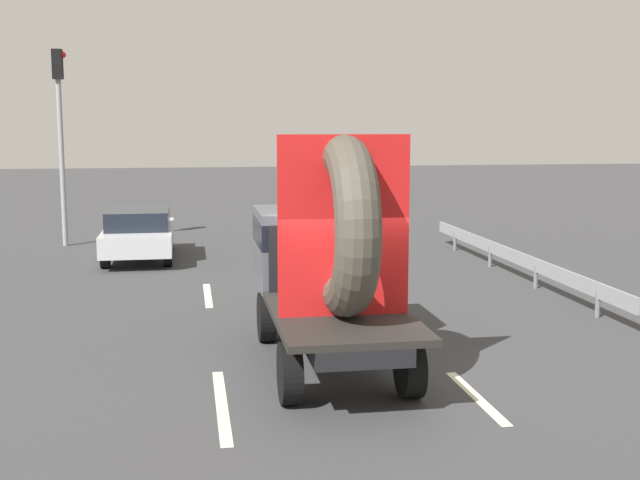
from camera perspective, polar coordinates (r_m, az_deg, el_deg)
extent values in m
plane|color=#38383A|center=(12.76, 2.43, -9.27)|extent=(120.00, 120.00, 0.00)
cylinder|color=black|center=(14.42, -3.79, -5.43)|extent=(0.28, 0.87, 0.87)
cylinder|color=black|center=(14.67, 2.86, -5.18)|extent=(0.28, 0.87, 0.87)
cylinder|color=black|center=(11.26, -2.13, -9.35)|extent=(0.28, 0.87, 0.87)
cylinder|color=black|center=(11.59, 6.34, -8.89)|extent=(0.28, 0.87, 0.87)
cube|color=black|center=(12.82, 0.73, -5.17)|extent=(1.30, 5.25, 0.25)
cube|color=#4C5156|center=(14.28, -0.44, -0.51)|extent=(2.00, 1.91, 1.35)
cube|color=black|center=(14.19, -0.41, 0.65)|extent=(2.02, 1.81, 0.44)
cube|color=black|center=(11.86, 1.54, -5.40)|extent=(2.00, 3.34, 0.10)
cube|color=black|center=(13.31, 0.23, -1.26)|extent=(1.80, 0.08, 1.10)
torus|color=#474238|center=(11.47, 1.70, 0.97)|extent=(0.63, 2.59, 2.59)
cube|color=red|center=(11.47, 1.70, 0.97)|extent=(1.90, 0.03, 2.59)
cylinder|color=black|center=(25.08, -14.29, -0.05)|extent=(0.23, 0.67, 0.67)
cylinder|color=black|center=(24.99, -10.55, 0.03)|extent=(0.23, 0.67, 0.67)
cylinder|color=black|center=(22.30, -14.90, -1.08)|extent=(0.23, 0.67, 0.67)
cylinder|color=black|center=(22.20, -10.69, -0.99)|extent=(0.23, 0.67, 0.67)
cube|color=silver|center=(23.58, -12.62, 0.20)|extent=(1.89, 4.41, 0.58)
cube|color=black|center=(23.41, -12.68, 1.50)|extent=(1.70, 2.47, 0.52)
cylinder|color=gray|center=(26.57, -17.72, 5.15)|extent=(0.16, 0.16, 5.18)
cube|color=black|center=(26.61, -18.02, 11.70)|extent=(0.30, 0.36, 0.90)
sphere|color=red|center=(26.60, -17.67, 12.32)|extent=(0.20, 0.20, 0.20)
cube|color=gray|center=(20.88, 13.36, -1.05)|extent=(0.06, 11.65, 0.32)
cylinder|color=slate|center=(17.05, 18.98, -4.28)|extent=(0.10, 0.10, 0.55)
cylinder|color=slate|center=(19.61, 14.97, -2.52)|extent=(0.10, 0.10, 0.55)
cylinder|color=slate|center=(22.25, 11.90, -1.16)|extent=(0.10, 0.10, 0.55)
cylinder|color=slate|center=(24.96, 9.49, -0.09)|extent=(0.10, 0.10, 0.55)
cube|color=beige|center=(11.42, -6.94, -11.45)|extent=(0.16, 3.00, 0.01)
cube|color=beige|center=(18.41, -7.91, -3.87)|extent=(0.16, 2.57, 0.01)
cube|color=beige|center=(11.85, 10.96, -10.80)|extent=(0.16, 2.28, 0.01)
cube|color=beige|center=(19.35, 2.69, -3.20)|extent=(0.16, 2.58, 0.01)
cylinder|color=black|center=(38.96, 3.15, 3.00)|extent=(0.20, 0.59, 0.59)
cylinder|color=black|center=(38.68, 1.07, 2.97)|extent=(0.20, 0.59, 0.59)
cylinder|color=black|center=(41.37, 2.41, 3.31)|extent=(0.20, 0.59, 0.59)
cylinder|color=black|center=(41.10, 0.44, 3.29)|extent=(0.20, 0.59, 0.59)
cube|color=#33723F|center=(40.00, 1.76, 3.51)|extent=(1.66, 3.87, 0.51)
cube|color=black|center=(40.05, 1.74, 4.21)|extent=(1.49, 2.17, 0.46)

